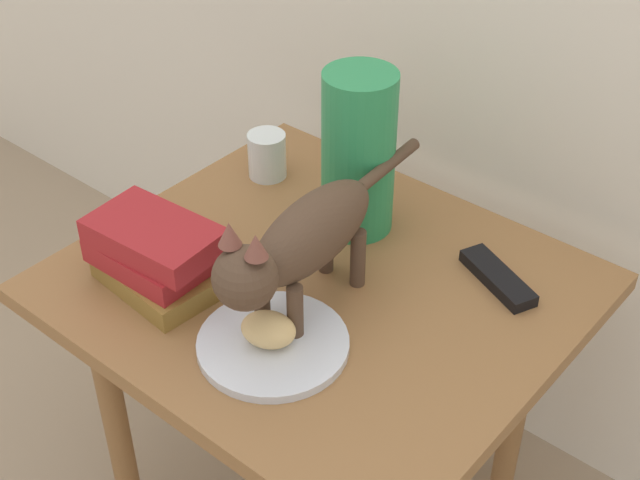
{
  "coord_description": "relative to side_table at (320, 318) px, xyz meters",
  "views": [
    {
      "loc": [
        0.7,
        -0.83,
        1.47
      ],
      "look_at": [
        0.0,
        0.0,
        0.66
      ],
      "focal_mm": 50.07,
      "sensor_mm": 36.0,
      "label": 1
    }
  ],
  "objects": [
    {
      "name": "book_stack",
      "position": [
        -0.19,
        -0.17,
        0.14
      ],
      "size": [
        0.21,
        0.14,
        0.11
      ],
      "color": "olive",
      "rests_on": "side_table"
    },
    {
      "name": "green_vase",
      "position": [
        -0.05,
        0.16,
        0.22
      ],
      "size": [
        0.12,
        0.12,
        0.28
      ],
      "primitive_type": "cylinder",
      "color": "#288C51",
      "rests_on": "side_table"
    },
    {
      "name": "candle_jar",
      "position": [
        -0.27,
        0.17,
        0.12
      ],
      "size": [
        0.07,
        0.07,
        0.08
      ],
      "color": "silver",
      "rests_on": "side_table"
    },
    {
      "name": "plate",
      "position": [
        0.05,
        -0.16,
        0.09
      ],
      "size": [
        0.22,
        0.22,
        0.01
      ],
      "primitive_type": "cylinder",
      "color": "silver",
      "rests_on": "side_table"
    },
    {
      "name": "tv_remote",
      "position": [
        0.22,
        0.17,
        0.09
      ],
      "size": [
        0.16,
        0.1,
        0.02
      ],
      "primitive_type": "cube",
      "rotation": [
        0.0,
        0.0,
        -0.41
      ],
      "color": "black",
      "rests_on": "side_table"
    },
    {
      "name": "side_table",
      "position": [
        0.0,
        0.0,
        0.0
      ],
      "size": [
        0.76,
        0.67,
        0.58
      ],
      "color": "olive",
      "rests_on": "ground"
    },
    {
      "name": "bread_roll",
      "position": [
        0.04,
        -0.17,
        0.12
      ],
      "size": [
        0.1,
        0.09,
        0.05
      ],
      "primitive_type": "ellipsoid",
      "rotation": [
        0.0,
        0.0,
        0.37
      ],
      "color": "#E0BC7A",
      "rests_on": "plate"
    },
    {
      "name": "cat",
      "position": [
        0.03,
        -0.07,
        0.21
      ],
      "size": [
        0.11,
        0.48,
        0.23
      ],
      "color": "#4C3828",
      "rests_on": "side_table"
    }
  ]
}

